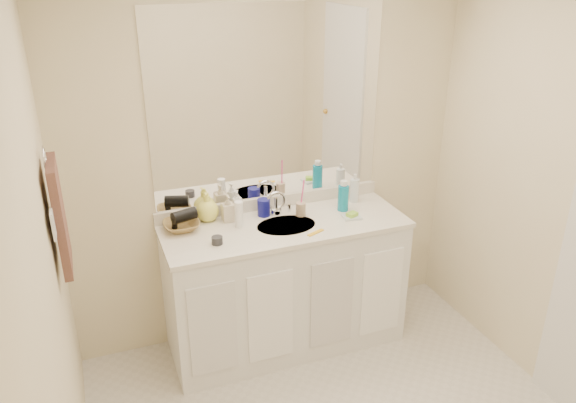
# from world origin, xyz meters

# --- Properties ---
(wall_back) EXTENTS (2.60, 0.02, 2.40)m
(wall_back) POSITION_xyz_m (0.00, 1.30, 1.20)
(wall_back) COLOR beige
(wall_back) RESTS_ON floor
(wall_left) EXTENTS (0.02, 2.60, 2.40)m
(wall_left) POSITION_xyz_m (-1.30, 0.00, 1.20)
(wall_left) COLOR beige
(wall_left) RESTS_ON floor
(vanity_cabinet) EXTENTS (1.50, 0.55, 0.85)m
(vanity_cabinet) POSITION_xyz_m (0.00, 1.02, 0.42)
(vanity_cabinet) COLOR white
(vanity_cabinet) RESTS_ON floor
(countertop) EXTENTS (1.52, 0.57, 0.03)m
(countertop) POSITION_xyz_m (0.00, 1.02, 0.86)
(countertop) COLOR white
(countertop) RESTS_ON vanity_cabinet
(backsplash) EXTENTS (1.52, 0.03, 0.08)m
(backsplash) POSITION_xyz_m (0.00, 1.29, 0.92)
(backsplash) COLOR silver
(backsplash) RESTS_ON countertop
(sink_basin) EXTENTS (0.37, 0.37, 0.02)m
(sink_basin) POSITION_xyz_m (0.00, 1.00, 0.87)
(sink_basin) COLOR beige
(sink_basin) RESTS_ON countertop
(faucet) EXTENTS (0.02, 0.02, 0.11)m
(faucet) POSITION_xyz_m (0.00, 1.18, 0.94)
(faucet) COLOR silver
(faucet) RESTS_ON countertop
(mirror) EXTENTS (1.48, 0.01, 1.20)m
(mirror) POSITION_xyz_m (0.00, 1.29, 1.56)
(mirror) COLOR white
(mirror) RESTS_ON wall_back
(blue_mug) EXTENTS (0.11, 0.11, 0.11)m
(blue_mug) POSITION_xyz_m (-0.08, 1.19, 0.94)
(blue_mug) COLOR navy
(blue_mug) RESTS_ON countertop
(tan_cup) EXTENTS (0.08, 0.08, 0.09)m
(tan_cup) POSITION_xyz_m (0.14, 1.10, 0.92)
(tan_cup) COLOR tan
(tan_cup) RESTS_ON countertop
(toothbrush) EXTENTS (0.02, 0.04, 0.19)m
(toothbrush) POSITION_xyz_m (0.15, 1.10, 1.03)
(toothbrush) COLOR #FF439C
(toothbrush) RESTS_ON tan_cup
(mouthwash_bottle) EXTENTS (0.08, 0.08, 0.17)m
(mouthwash_bottle) POSITION_xyz_m (0.42, 1.08, 0.96)
(mouthwash_bottle) COLOR #0E84AB
(mouthwash_bottle) RESTS_ON countertop
(clear_pump_bottle) EXTENTS (0.07, 0.07, 0.16)m
(clear_pump_bottle) POSITION_xyz_m (0.55, 1.18, 0.96)
(clear_pump_bottle) COLOR white
(clear_pump_bottle) RESTS_ON countertop
(soap_dish) EXTENTS (0.13, 0.11, 0.01)m
(soap_dish) POSITION_xyz_m (0.42, 0.95, 0.89)
(soap_dish) COLOR silver
(soap_dish) RESTS_ON countertop
(green_soap) EXTENTS (0.08, 0.07, 0.02)m
(green_soap) POSITION_xyz_m (0.42, 0.95, 0.90)
(green_soap) COLOR #8ECF32
(green_soap) RESTS_ON soap_dish
(orange_comb) EXTENTS (0.12, 0.07, 0.01)m
(orange_comb) POSITION_xyz_m (0.13, 0.84, 0.88)
(orange_comb) COLOR gold
(orange_comb) RESTS_ON countertop
(dark_jar) EXTENTS (0.07, 0.07, 0.05)m
(dark_jar) POSITION_xyz_m (-0.46, 0.92, 0.90)
(dark_jar) COLOR #27282D
(dark_jar) RESTS_ON countertop
(extra_white_bottle) EXTENTS (0.06, 0.06, 0.17)m
(extra_white_bottle) POSITION_xyz_m (-0.28, 1.09, 0.96)
(extra_white_bottle) COLOR white
(extra_white_bottle) RESTS_ON countertop
(soap_bottle_white) EXTENTS (0.09, 0.09, 0.18)m
(soap_bottle_white) POSITION_xyz_m (-0.24, 1.22, 0.97)
(soap_bottle_white) COLOR white
(soap_bottle_white) RESTS_ON countertop
(soap_bottle_cream) EXTENTS (0.08, 0.08, 0.17)m
(soap_bottle_cream) POSITION_xyz_m (-0.31, 1.20, 0.96)
(soap_bottle_cream) COLOR beige
(soap_bottle_cream) RESTS_ON countertop
(soap_bottle_yellow) EXTENTS (0.18, 0.18, 0.18)m
(soap_bottle_yellow) POSITION_xyz_m (-0.43, 1.25, 0.97)
(soap_bottle_yellow) COLOR #EDED5C
(soap_bottle_yellow) RESTS_ON countertop
(wicker_basket) EXTENTS (0.22, 0.22, 0.05)m
(wicker_basket) POSITION_xyz_m (-0.61, 1.17, 0.91)
(wicker_basket) COLOR olive
(wicker_basket) RESTS_ON countertop
(hair_dryer) EXTENTS (0.16, 0.12, 0.07)m
(hair_dryer) POSITION_xyz_m (-0.59, 1.17, 0.97)
(hair_dryer) COLOR black
(hair_dryer) RESTS_ON wicker_basket
(towel_ring) EXTENTS (0.01, 0.11, 0.11)m
(towel_ring) POSITION_xyz_m (-1.27, 0.77, 1.55)
(towel_ring) COLOR silver
(towel_ring) RESTS_ON wall_left
(hand_towel) EXTENTS (0.04, 0.32, 0.55)m
(hand_towel) POSITION_xyz_m (-1.25, 0.77, 1.25)
(hand_towel) COLOR #412822
(hand_towel) RESTS_ON towel_ring
(switch_plate) EXTENTS (0.01, 0.08, 0.13)m
(switch_plate) POSITION_xyz_m (-1.27, 0.57, 1.30)
(switch_plate) COLOR white
(switch_plate) RESTS_ON wall_left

